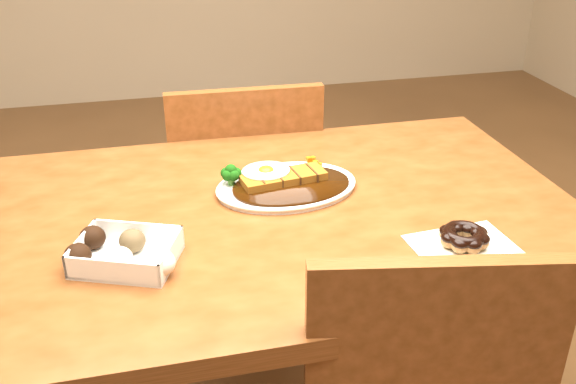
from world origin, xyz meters
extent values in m
cube|color=#542C10|center=(0.00, 0.00, 0.73)|extent=(1.20, 0.80, 0.04)
cylinder|color=#542C10|center=(-0.54, 0.34, 0.35)|extent=(0.06, 0.06, 0.71)
cylinder|color=#542C10|center=(0.54, 0.34, 0.35)|extent=(0.06, 0.06, 0.71)
cube|color=#542C10|center=(0.00, 0.60, 0.43)|extent=(0.43, 0.43, 0.04)
cylinder|color=#542C10|center=(0.18, 0.76, 0.21)|extent=(0.04, 0.04, 0.41)
cylinder|color=#542C10|center=(-0.16, 0.78, 0.21)|extent=(0.04, 0.04, 0.41)
cylinder|color=#542C10|center=(0.17, 0.42, 0.21)|extent=(0.04, 0.04, 0.41)
cylinder|color=#542C10|center=(-0.17, 0.44, 0.21)|extent=(0.04, 0.04, 0.41)
cube|color=#542C10|center=(0.00, 0.41, 0.67)|extent=(0.40, 0.04, 0.40)
cube|color=#542C10|center=(0.15, -0.41, 0.67)|extent=(0.40, 0.10, 0.40)
ellipsoid|color=white|center=(0.03, 0.08, 0.76)|extent=(0.31, 0.24, 0.01)
ellipsoid|color=black|center=(0.03, 0.07, 0.77)|extent=(0.27, 0.20, 0.01)
cube|color=#6B380C|center=(0.02, 0.09, 0.78)|extent=(0.19, 0.09, 0.02)
ellipsoid|color=white|center=(-0.01, 0.10, 0.79)|extent=(0.11, 0.10, 0.01)
ellipsoid|color=#FFB214|center=(-0.01, 0.10, 0.79)|extent=(0.03, 0.03, 0.02)
cube|color=white|center=(-0.30, -0.13, 0.77)|extent=(0.20, 0.18, 0.04)
ellipsoid|color=black|center=(-0.38, -0.13, 0.78)|extent=(0.05, 0.05, 0.04)
ellipsoid|color=beige|center=(-0.32, -0.15, 0.78)|extent=(0.05, 0.05, 0.04)
ellipsoid|color=beige|center=(-0.25, -0.18, 0.78)|extent=(0.05, 0.05, 0.04)
ellipsoid|color=black|center=(-0.36, -0.07, 0.78)|extent=(0.05, 0.05, 0.04)
ellipsoid|color=black|center=(-0.29, -0.10, 0.78)|extent=(0.05, 0.05, 0.04)
cube|color=silver|center=(0.29, -0.21, 0.75)|extent=(0.19, 0.14, 0.00)
torus|color=olive|center=(0.29, -0.21, 0.77)|extent=(0.09, 0.09, 0.03)
torus|color=black|center=(0.29, -0.21, 0.78)|extent=(0.09, 0.09, 0.02)
camera|label=1|loc=(-0.25, -1.10, 1.37)|focal=40.00mm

